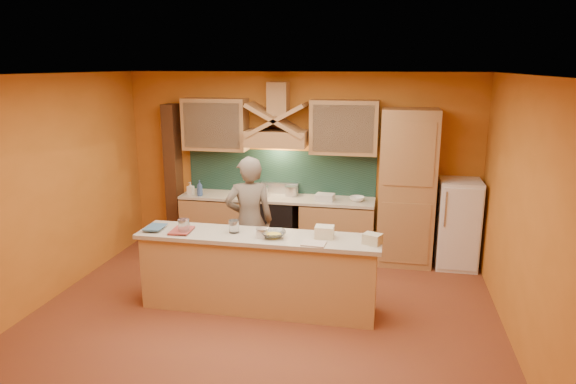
% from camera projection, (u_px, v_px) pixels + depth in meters
% --- Properties ---
extents(floor, '(5.50, 5.00, 0.01)m').
position_uv_depth(floor, '(261.00, 320.00, 5.99)').
color(floor, brown).
rests_on(floor, ground).
extents(ceiling, '(5.50, 5.00, 0.01)m').
position_uv_depth(ceiling, '(257.00, 75.00, 5.31)').
color(ceiling, white).
rests_on(ceiling, wall_back).
extents(wall_back, '(5.50, 0.02, 2.80)m').
position_uv_depth(wall_back, '(299.00, 163.00, 8.03)').
color(wall_back, orange).
rests_on(wall_back, floor).
extents(wall_front, '(5.50, 0.02, 2.80)m').
position_uv_depth(wall_front, '(161.00, 307.00, 3.27)').
color(wall_front, orange).
rests_on(wall_front, floor).
extents(wall_left, '(0.02, 5.00, 2.80)m').
position_uv_depth(wall_left, '(38.00, 193.00, 6.18)').
color(wall_left, orange).
rests_on(wall_left, floor).
extents(wall_right, '(0.02, 5.00, 2.80)m').
position_uv_depth(wall_right, '(526.00, 219.00, 5.12)').
color(wall_right, orange).
rests_on(wall_right, floor).
extents(base_cabinet_left, '(1.10, 0.60, 0.86)m').
position_uv_depth(base_cabinet_left, '(219.00, 223.00, 8.21)').
color(base_cabinet_left, '#B28251').
rests_on(base_cabinet_left, floor).
extents(base_cabinet_right, '(1.10, 0.60, 0.86)m').
position_uv_depth(base_cabinet_right, '(337.00, 231.00, 7.85)').
color(base_cabinet_right, '#B28251').
rests_on(base_cabinet_right, floor).
extents(counter_top, '(3.00, 0.62, 0.04)m').
position_uv_depth(counter_top, '(277.00, 198.00, 7.92)').
color(counter_top, beige).
rests_on(counter_top, base_cabinet_left).
extents(stove, '(0.60, 0.58, 0.90)m').
position_uv_depth(stove, '(277.00, 226.00, 8.03)').
color(stove, black).
rests_on(stove, floor).
extents(backsplash, '(3.00, 0.03, 0.70)m').
position_uv_depth(backsplash, '(281.00, 172.00, 8.11)').
color(backsplash, '#17322C').
rests_on(backsplash, wall_back).
extents(range_hood, '(0.92, 0.50, 0.24)m').
position_uv_depth(range_hood, '(277.00, 138.00, 7.74)').
color(range_hood, '#B28251').
rests_on(range_hood, wall_back).
extents(hood_chimney, '(0.30, 0.30, 0.50)m').
position_uv_depth(hood_chimney, '(278.00, 99.00, 7.70)').
color(hood_chimney, '#B28251').
rests_on(hood_chimney, wall_back).
extents(upper_cabinet_left, '(1.00, 0.35, 0.80)m').
position_uv_depth(upper_cabinet_left, '(215.00, 124.00, 7.96)').
color(upper_cabinet_left, '#B28251').
rests_on(upper_cabinet_left, wall_back).
extents(upper_cabinet_right, '(1.00, 0.35, 0.80)m').
position_uv_depth(upper_cabinet_right, '(344.00, 127.00, 7.58)').
color(upper_cabinet_right, '#B28251').
rests_on(upper_cabinet_right, wall_back).
extents(pantry_column, '(0.80, 0.60, 2.30)m').
position_uv_depth(pantry_column, '(407.00, 188.00, 7.48)').
color(pantry_column, '#B28251').
rests_on(pantry_column, floor).
extents(fridge, '(0.58, 0.60, 1.30)m').
position_uv_depth(fridge, '(458.00, 224.00, 7.46)').
color(fridge, white).
rests_on(fridge, floor).
extents(trim_column_left, '(0.20, 0.30, 2.30)m').
position_uv_depth(trim_column_left, '(174.00, 175.00, 8.34)').
color(trim_column_left, '#472816').
rests_on(trim_column_left, floor).
extents(island_body, '(2.80, 0.55, 0.88)m').
position_uv_depth(island_body, '(259.00, 275.00, 6.18)').
color(island_body, tan).
rests_on(island_body, floor).
extents(island_top, '(2.90, 0.62, 0.05)m').
position_uv_depth(island_top, '(258.00, 237.00, 6.07)').
color(island_top, beige).
rests_on(island_top, island_body).
extents(person, '(0.75, 0.62, 1.76)m').
position_uv_depth(person, '(249.00, 222.00, 6.80)').
color(person, '#70665B').
rests_on(person, floor).
extents(pot_large, '(0.26, 0.26, 0.16)m').
position_uv_depth(pot_large, '(261.00, 193.00, 7.92)').
color(pot_large, silver).
rests_on(pot_large, stove).
extents(pot_small, '(0.21, 0.21, 0.16)m').
position_uv_depth(pot_small, '(291.00, 192.00, 7.95)').
color(pot_small, silver).
rests_on(pot_small, stove).
extents(soap_bottle_a, '(0.10, 0.11, 0.20)m').
position_uv_depth(soap_bottle_a, '(190.00, 188.00, 8.03)').
color(soap_bottle_a, silver).
rests_on(soap_bottle_a, counter_top).
extents(soap_bottle_b, '(0.11, 0.11, 0.25)m').
position_uv_depth(soap_bottle_b, '(200.00, 188.00, 7.93)').
color(soap_bottle_b, '#355492').
rests_on(soap_bottle_b, counter_top).
extents(bowl_back, '(0.23, 0.23, 0.07)m').
position_uv_depth(bowl_back, '(357.00, 199.00, 7.65)').
color(bowl_back, white).
rests_on(bowl_back, counter_top).
extents(dish_rack, '(0.29, 0.24, 0.10)m').
position_uv_depth(dish_rack, '(325.00, 197.00, 7.69)').
color(dish_rack, silver).
rests_on(dish_rack, counter_top).
extents(book_lower, '(0.26, 0.34, 0.03)m').
position_uv_depth(book_lower, '(172.00, 230.00, 6.18)').
color(book_lower, '#AB433D').
rests_on(book_lower, island_top).
extents(book_upper, '(0.22, 0.29, 0.02)m').
position_uv_depth(book_upper, '(147.00, 227.00, 6.26)').
color(book_upper, '#426A91').
rests_on(book_upper, island_top).
extents(jar_large, '(0.18, 0.18, 0.17)m').
position_uv_depth(jar_large, '(184.00, 226.00, 6.10)').
color(jar_large, silver).
rests_on(jar_large, island_top).
extents(jar_small, '(0.14, 0.14, 0.15)m').
position_uv_depth(jar_small, '(234.00, 226.00, 6.13)').
color(jar_small, silver).
rests_on(jar_small, island_top).
extents(kitchen_scale, '(0.11, 0.11, 0.09)m').
position_uv_depth(kitchen_scale, '(262.00, 234.00, 5.96)').
color(kitchen_scale, white).
rests_on(kitchen_scale, island_top).
extents(mixing_bowl, '(0.36, 0.36, 0.07)m').
position_uv_depth(mixing_bowl, '(273.00, 234.00, 5.98)').
color(mixing_bowl, silver).
rests_on(mixing_bowl, island_top).
extents(cloth, '(0.28, 0.21, 0.02)m').
position_uv_depth(cloth, '(314.00, 244.00, 5.73)').
color(cloth, beige).
rests_on(cloth, island_top).
extents(grocery_bag_a, '(0.22, 0.18, 0.14)m').
position_uv_depth(grocery_bag_a, '(324.00, 232.00, 5.94)').
color(grocery_bag_a, beige).
rests_on(grocery_bag_a, island_top).
extents(grocery_bag_b, '(0.24, 0.21, 0.12)m').
position_uv_depth(grocery_bag_b, '(372.00, 239.00, 5.74)').
color(grocery_bag_b, beige).
rests_on(grocery_bag_b, island_top).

